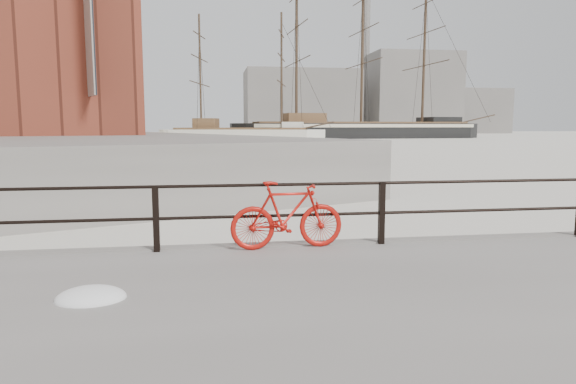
{
  "coord_description": "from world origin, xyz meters",
  "views": [
    {
      "loc": [
        -6.18,
        -7.89,
        2.22
      ],
      "look_at": [
        -4.76,
        1.5,
        1.0
      ],
      "focal_mm": 32.0,
      "sensor_mm": 36.0,
      "label": 1
    }
  ],
  "objects_px": {
    "barque_black": "(361,138)",
    "schooner_left": "(40,141)",
    "bicycle": "(287,215)",
    "schooner_mid": "(241,140)"
  },
  "relations": [
    {
      "from": "barque_black",
      "to": "schooner_mid",
      "type": "xyz_separation_m",
      "value": [
        -22.63,
        -8.64,
        0.0
      ]
    },
    {
      "from": "bicycle",
      "to": "barque_black",
      "type": "bearing_deg",
      "value": 68.86
    },
    {
      "from": "bicycle",
      "to": "barque_black",
      "type": "distance_m",
      "value": 88.79
    },
    {
      "from": "barque_black",
      "to": "schooner_left",
      "type": "distance_m",
      "value": 54.0
    },
    {
      "from": "barque_black",
      "to": "schooner_mid",
      "type": "distance_m",
      "value": 24.22
    },
    {
      "from": "schooner_mid",
      "to": "barque_black",
      "type": "bearing_deg",
      "value": 34.66
    },
    {
      "from": "barque_black",
      "to": "bicycle",
      "type": "bearing_deg",
      "value": -112.15
    },
    {
      "from": "bicycle",
      "to": "barque_black",
      "type": "xyz_separation_m",
      "value": [
        26.51,
        84.73,
        -0.87
      ]
    },
    {
      "from": "barque_black",
      "to": "schooner_left",
      "type": "relative_size",
      "value": 2.54
    },
    {
      "from": "schooner_mid",
      "to": "schooner_left",
      "type": "distance_m",
      "value": 30.51
    }
  ]
}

